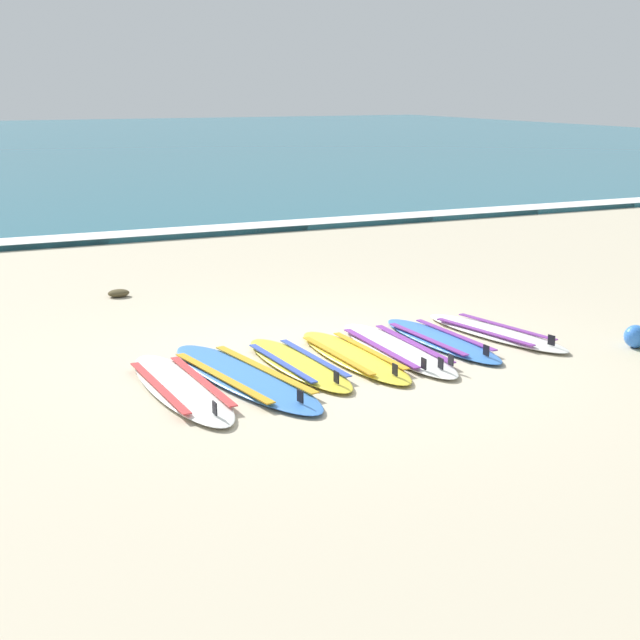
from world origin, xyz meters
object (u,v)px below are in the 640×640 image
(surfboard_5, at_px, (441,340))
(surfboard_6, at_px, (495,332))
(beach_ball, at_px, (636,336))
(surfboard_2, at_px, (298,364))
(surfboard_1, at_px, (243,376))
(surfboard_0, at_px, (181,387))
(surfboard_4, at_px, (397,349))
(surfboard_3, at_px, (353,356))

(surfboard_5, relative_size, surfboard_6, 0.98)
(beach_ball, bearing_deg, surfboard_5, 150.93)
(surfboard_2, bearing_deg, surfboard_1, -165.87)
(surfboard_0, bearing_deg, surfboard_4, 6.54)
(surfboard_0, relative_size, surfboard_1, 0.88)
(surfboard_5, distance_m, surfboard_6, 0.73)
(surfboard_2, xyz_separation_m, surfboard_4, (1.16, 0.05, 0.00))
(surfboard_2, height_order, surfboard_4, same)
(surfboard_4, distance_m, surfboard_5, 0.62)
(surfboard_4, relative_size, beach_ball, 9.04)
(surfboard_2, relative_size, surfboard_5, 1.00)
(surfboard_2, distance_m, surfboard_3, 0.63)
(surfboard_2, bearing_deg, surfboard_4, 2.48)
(beach_ball, bearing_deg, surfboard_1, 170.66)
(surfboard_4, relative_size, surfboard_5, 1.09)
(surfboard_0, bearing_deg, surfboard_2, 10.16)
(surfboard_5, relative_size, beach_ball, 8.28)
(surfboard_1, bearing_deg, beach_ball, -9.34)
(surfboard_3, relative_size, surfboard_4, 0.94)
(surfboard_6, xyz_separation_m, beach_ball, (1.10, -1.03, 0.09))
(surfboard_1, xyz_separation_m, surfboard_2, (0.64, 0.16, 0.00))
(surfboard_1, distance_m, surfboard_3, 1.28)
(surfboard_2, bearing_deg, surfboard_0, -169.84)
(surfboard_2, bearing_deg, surfboard_3, 0.45)
(surfboard_0, distance_m, surfboard_1, 0.64)
(surfboard_1, distance_m, surfboard_5, 2.44)
(surfboard_5, bearing_deg, surfboard_3, -172.56)
(surfboard_1, height_order, surfboard_3, same)
(surfboard_1, relative_size, surfboard_5, 1.28)
(surfboard_6, bearing_deg, surfboard_2, -176.03)
(surfboard_2, relative_size, surfboard_6, 0.98)
(surfboard_0, height_order, surfboard_4, same)
(surfboard_1, relative_size, surfboard_4, 1.17)
(surfboard_1, distance_m, surfboard_6, 3.16)
(surfboard_3, relative_size, beach_ball, 8.53)
(surfboard_4, distance_m, surfboard_6, 1.35)
(surfboard_4, bearing_deg, surfboard_5, 9.68)
(surfboard_0, relative_size, surfboard_2, 1.13)
(surfboard_0, height_order, surfboard_2, same)
(surfboard_3, height_order, beach_ball, beach_ball)
(surfboard_0, distance_m, beach_ball, 4.92)
(surfboard_2, relative_size, surfboard_4, 0.92)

